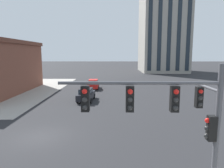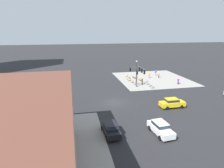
# 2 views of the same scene
# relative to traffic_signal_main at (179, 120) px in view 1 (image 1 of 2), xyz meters

# --- Properties ---
(ground_plane) EXTENTS (320.00, 320.00, 0.00)m
(ground_plane) POSITION_rel_traffic_signal_main_xyz_m (-7.90, 7.32, -3.76)
(ground_plane) COLOR #262628
(traffic_signal_main) EXTENTS (5.71, 2.09, 5.81)m
(traffic_signal_main) POSITION_rel_traffic_signal_main_xyz_m (0.00, 0.00, 0.00)
(traffic_signal_main) COLOR #4C4C51
(traffic_signal_main) RESTS_ON ground
(car_main_northbound_near) EXTENTS (2.00, 4.45, 1.68)m
(car_main_northbound_near) POSITION_rel_traffic_signal_main_xyz_m (-6.13, 28.64, -2.84)
(car_main_northbound_near) COLOR red
(car_main_northbound_near) RESTS_ON ground
(car_cross_westbound) EXTENTS (2.09, 4.50, 1.68)m
(car_cross_westbound) POSITION_rel_traffic_signal_main_xyz_m (-6.11, 19.30, -2.84)
(car_cross_westbound) COLOR black
(car_cross_westbound) RESTS_ON ground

